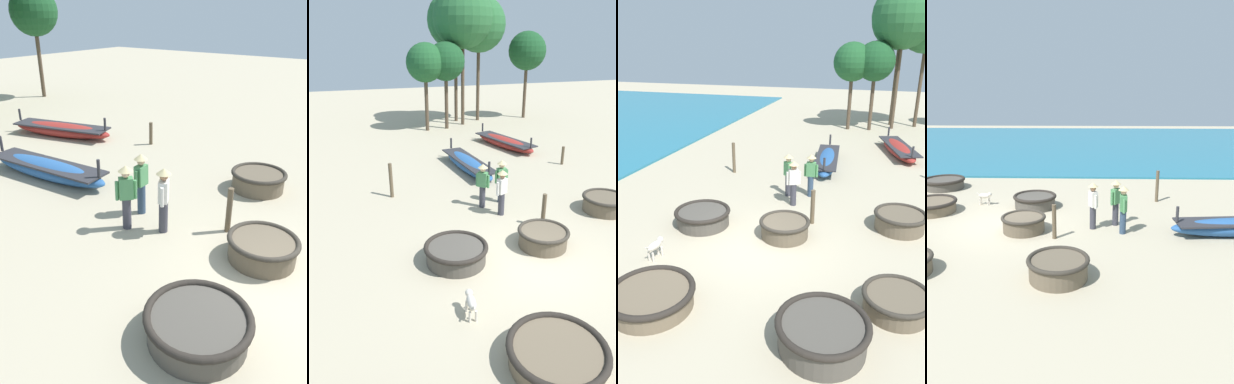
{
  "view_description": "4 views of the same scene",
  "coord_description": "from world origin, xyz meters",
  "views": [
    {
      "loc": [
        -6.18,
        -1.35,
        4.89
      ],
      "look_at": [
        0.49,
        3.65,
        0.86
      ],
      "focal_mm": 35.0,
      "sensor_mm": 36.0,
      "label": 1
    },
    {
      "loc": [
        -4.75,
        -7.78,
        5.84
      ],
      "look_at": [
        -1.05,
        3.52,
        0.91
      ],
      "focal_mm": 35.0,
      "sensor_mm": 36.0,
      "label": 2
    },
    {
      "loc": [
        3.17,
        -9.02,
        5.55
      ],
      "look_at": [
        -0.33,
        2.51,
        0.7
      ],
      "focal_mm": 35.0,
      "sensor_mm": 36.0,
      "label": 3
    },
    {
      "loc": [
        12.74,
        3.17,
        4.71
      ],
      "look_at": [
        -0.4,
        2.74,
        1.15
      ],
      "focal_mm": 35.0,
      "sensor_mm": 36.0,
      "label": 4
    }
  ],
  "objects": [
    {
      "name": "fisherman_standing_right",
      "position": [
        0.71,
        4.22,
        0.96
      ],
      "size": [
        0.53,
        0.36,
        1.67
      ],
      "color": "#2D425B",
      "rests_on": "ground"
    },
    {
      "name": "ground_plane",
      "position": [
        0.0,
        0.0,
        0.0
      ],
      "size": [
        80.0,
        80.0,
        0.0
      ],
      "primitive_type": "plane",
      "color": "tan"
    },
    {
      "name": "coracle_tilted",
      "position": [
        -2.13,
        0.79,
        0.3
      ],
      "size": [
        1.8,
        1.8,
        0.55
      ],
      "color": "#4C473F",
      "rests_on": "ground"
    },
    {
      "name": "mooring_post_shoreline",
      "position": [
        -3.17,
        6.0,
        0.69
      ],
      "size": [
        0.14,
        0.14,
        1.39
      ],
      "primitive_type": "cylinder",
      "color": "brown",
      "rests_on": "ground"
    },
    {
      "name": "fisherman_hauling",
      "position": [
        -0.12,
        4.02,
        0.96
      ],
      "size": [
        0.41,
        0.39,
        1.67
      ],
      "color": "#383842",
      "rests_on": "ground"
    },
    {
      "name": "coracle_far_right",
      "position": [
        3.97,
        2.31,
        0.32
      ],
      "size": [
        1.65,
        1.65,
        0.59
      ],
      "color": "brown",
      "rests_on": "ground"
    },
    {
      "name": "mooring_post_inland",
      "position": [
        1.24,
        1.94,
        0.58
      ],
      "size": [
        0.14,
        0.14,
        1.16
      ],
      "primitive_type": "cylinder",
      "color": "brown",
      "rests_on": "ground"
    },
    {
      "name": "sea",
      "position": [
        -21.5,
        4.0,
        0.05
      ],
      "size": [
        28.0,
        52.0,
        0.1
      ],
      "primitive_type": "cube",
      "color": "teal",
      "rests_on": "ground"
    },
    {
      "name": "coracle_front_left",
      "position": [
        -1.38,
        -3.24,
        0.28
      ],
      "size": [
        1.96,
        1.96,
        0.51
      ],
      "color": "brown",
      "rests_on": "ground"
    },
    {
      "name": "coracle_weathered",
      "position": [
        -5.13,
        -4.22,
        0.29
      ],
      "size": [
        2.04,
        2.04,
        0.52
      ],
      "color": "#4C473F",
      "rests_on": "ground"
    },
    {
      "name": "coracle_far_left",
      "position": [
        0.6,
        0.81,
        0.31
      ],
      "size": [
        1.54,
        1.54,
        0.56
      ],
      "color": "brown",
      "rests_on": "ground"
    },
    {
      "name": "dog",
      "position": [
        -2.46,
        -1.39,
        0.37
      ],
      "size": [
        0.26,
        0.68,
        0.55
      ],
      "color": "beige",
      "rests_on": "ground"
    },
    {
      "name": "fisherman_standing_left",
      "position": [
        0.28,
        3.2,
        0.96
      ],
      "size": [
        0.49,
        0.36,
        1.67
      ],
      "color": "#383842",
      "rests_on": "ground"
    }
  ]
}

